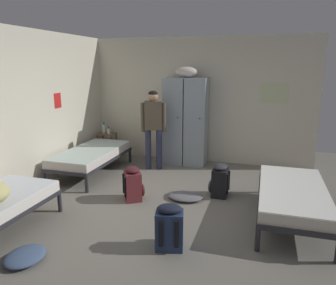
# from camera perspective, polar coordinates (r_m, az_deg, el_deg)

# --- Properties ---
(ground_plane) EXTENTS (8.30, 8.30, 0.00)m
(ground_plane) POSITION_cam_1_polar(r_m,az_deg,el_deg) (5.00, -0.87, -11.32)
(ground_plane) COLOR slate
(room_backdrop) EXTENTS (4.87, 5.25, 2.69)m
(room_backdrop) POSITION_cam_1_polar(r_m,az_deg,el_deg) (6.22, -8.30, 6.43)
(room_backdrop) COLOR beige
(room_backdrop) RESTS_ON ground_plane
(locker_bank) EXTENTS (0.90, 0.55, 2.07)m
(locker_bank) POSITION_cam_1_polar(r_m,az_deg,el_deg) (6.92, 3.18, 4.10)
(locker_bank) COLOR #8C99A3
(locker_bank) RESTS_ON ground_plane
(shelf_unit) EXTENTS (0.38, 0.30, 0.57)m
(shelf_unit) POSITION_cam_1_polar(r_m,az_deg,el_deg) (7.62, -10.70, -0.03)
(shelf_unit) COLOR brown
(shelf_unit) RESTS_ON ground_plane
(bed_right) EXTENTS (0.90, 1.90, 0.49)m
(bed_right) POSITION_cam_1_polar(r_m,az_deg,el_deg) (4.77, 21.16, -8.58)
(bed_right) COLOR #28282D
(bed_right) RESTS_ON ground_plane
(bed_left_rear) EXTENTS (0.90, 1.90, 0.49)m
(bed_left_rear) POSITION_cam_1_polar(r_m,az_deg,el_deg) (6.52, -13.38, -2.14)
(bed_left_rear) COLOR #28282D
(bed_left_rear) RESTS_ON ground_plane
(person_traveler) EXTENTS (0.49, 0.30, 1.61)m
(person_traveler) POSITION_cam_1_polar(r_m,az_deg,el_deg) (6.51, -2.60, 3.51)
(person_traveler) COLOR #2D334C
(person_traveler) RESTS_ON ground_plane
(water_bottle) EXTENTS (0.08, 0.08, 0.24)m
(water_bottle) POSITION_cam_1_polar(r_m,az_deg,el_deg) (7.61, -11.28, 2.48)
(water_bottle) COLOR silver
(water_bottle) RESTS_ON shelf_unit
(lotion_bottle) EXTENTS (0.06, 0.06, 0.16)m
(lotion_bottle) POSITION_cam_1_polar(r_m,az_deg,el_deg) (7.49, -10.47, 2.05)
(lotion_bottle) COLOR white
(lotion_bottle) RESTS_ON shelf_unit
(backpack_navy) EXTENTS (0.36, 0.38, 0.55)m
(backpack_navy) POSITION_cam_1_polar(r_m,az_deg,el_deg) (3.89, 0.26, -14.76)
(backpack_navy) COLOR navy
(backpack_navy) RESTS_ON ground_plane
(backpack_maroon) EXTENTS (0.41, 0.40, 0.55)m
(backpack_maroon) POSITION_cam_1_polar(r_m,az_deg,el_deg) (5.20, -6.16, -7.32)
(backpack_maroon) COLOR maroon
(backpack_maroon) RESTS_ON ground_plane
(backpack_black) EXTENTS (0.34, 0.32, 0.55)m
(backpack_black) POSITION_cam_1_polar(r_m,az_deg,el_deg) (5.37, 9.08, -6.69)
(backpack_black) COLOR black
(backpack_black) RESTS_ON ground_plane
(clothes_pile_denim) EXTENTS (0.41, 0.48, 0.11)m
(clothes_pile_denim) POSITION_cam_1_polar(r_m,az_deg,el_deg) (4.08, -23.93, -17.89)
(clothes_pile_denim) COLOR #42567A
(clothes_pile_denim) RESTS_ON ground_plane
(clothes_pile_grey) EXTENTS (0.56, 0.42, 0.09)m
(clothes_pile_grey) POSITION_cam_1_polar(r_m,az_deg,el_deg) (5.26, 3.09, -9.48)
(clothes_pile_grey) COLOR slate
(clothes_pile_grey) RESTS_ON ground_plane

